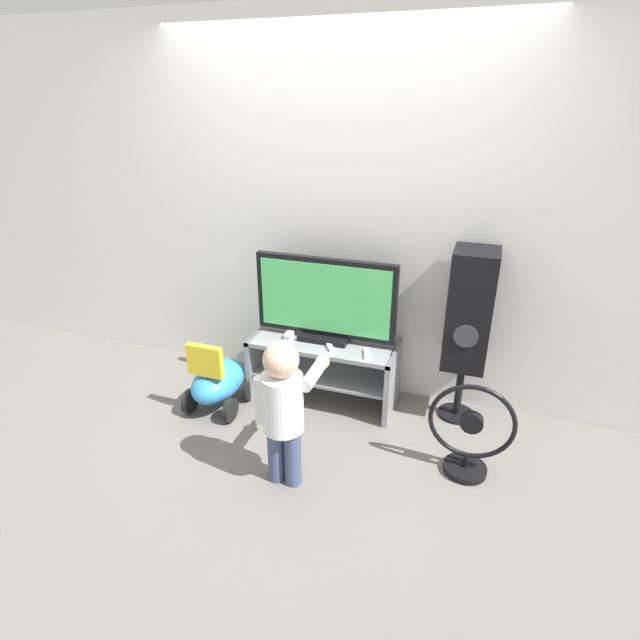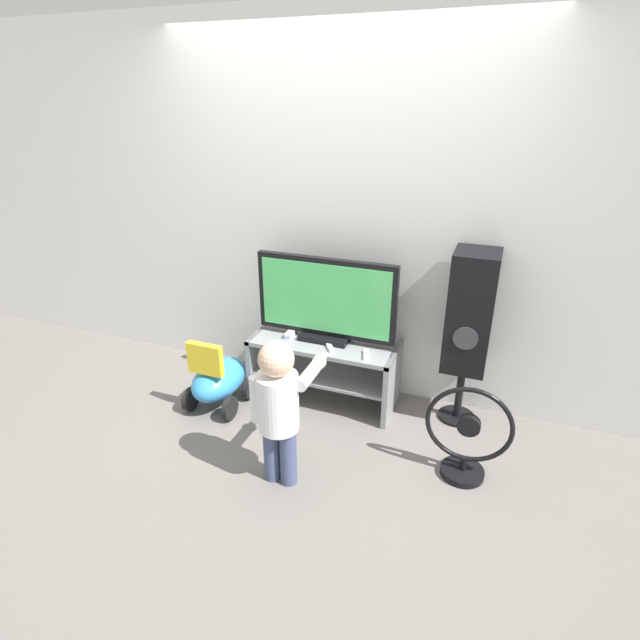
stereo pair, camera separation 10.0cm
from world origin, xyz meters
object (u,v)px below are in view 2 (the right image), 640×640
remote_primary (366,355)px  ride_on_toy (219,379)px  remote_secondary (330,347)px  game_console (292,333)px  child (279,402)px  floor_fan (467,438)px  television (326,301)px  speaker_tower (470,315)px

remote_primary → ride_on_toy: 1.08m
remote_secondary → ride_on_toy: bearing=-161.9°
game_console → remote_secondary: game_console is taller
child → floor_fan: child is taller
game_console → floor_fan: 1.41m
child → remote_primary: bearing=70.7°
game_console → remote_primary: size_ratio=1.20×
television → floor_fan: (1.06, -0.50, -0.51)m
remote_secondary → child: (-0.01, -0.79, 0.04)m
television → remote_primary: television is taller
child → ride_on_toy: child is taller
game_console → child: child is taller
remote_secondary → floor_fan: (0.98, -0.38, -0.22)m
game_console → remote_primary: bearing=-10.8°
floor_fan → remote_secondary: bearing=158.8°
remote_secondary → child: size_ratio=0.14×
game_console → ride_on_toy: ride_on_toy is taller
child → floor_fan: bearing=22.6°
remote_primary → game_console: bearing=169.2°
game_console → remote_secondary: (0.33, -0.10, -0.01)m
floor_fan → ride_on_toy: (-1.73, 0.13, -0.06)m
game_console → remote_secondary: size_ratio=1.27×
child → ride_on_toy: size_ratio=1.63×
game_console → child: 0.94m
television → game_console: (-0.25, -0.03, -0.27)m
television → floor_fan: size_ratio=1.65×
television → ride_on_toy: 0.96m
remote_secondary → floor_fan: floor_fan is taller
television → floor_fan: bearing=-25.4°
remote_primary → speaker_tower: bearing=19.4°
floor_fan → ride_on_toy: bearing=175.6°
television → remote_secondary: 0.32m
speaker_tower → remote_secondary: bearing=-167.2°
television → floor_fan: 1.27m
remote_secondary → speaker_tower: size_ratio=0.11×
speaker_tower → television: bearing=-175.4°
floor_fan → remote_primary: bearing=153.1°
remote_primary → remote_secondary: (-0.26, 0.02, 0.00)m
remote_primary → floor_fan: floor_fan is taller
game_console → speaker_tower: speaker_tower is taller
game_console → remote_primary: (0.59, -0.11, -0.01)m
speaker_tower → ride_on_toy: speaker_tower is taller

